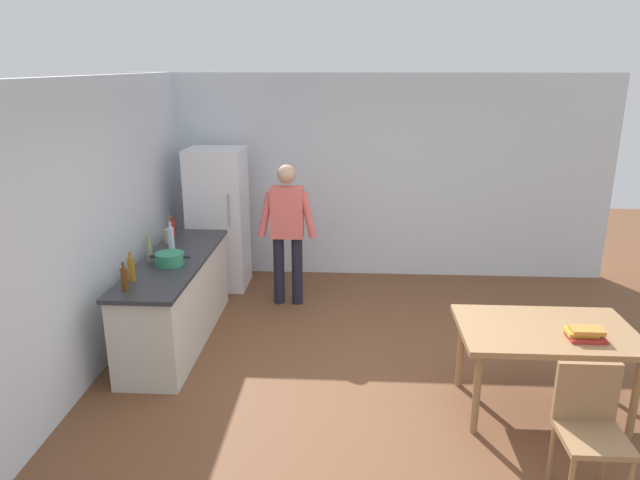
# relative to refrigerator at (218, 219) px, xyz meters

# --- Properties ---
(ground_plane) EXTENTS (14.00, 14.00, 0.00)m
(ground_plane) POSITION_rel_refrigerator_xyz_m (1.90, -2.40, -0.90)
(ground_plane) COLOR brown
(wall_back) EXTENTS (6.40, 0.12, 2.70)m
(wall_back) POSITION_rel_refrigerator_xyz_m (1.90, 0.60, 0.45)
(wall_back) COLOR silver
(wall_back) RESTS_ON ground_plane
(wall_left) EXTENTS (0.12, 5.60, 2.70)m
(wall_left) POSITION_rel_refrigerator_xyz_m (-0.70, -2.20, 0.45)
(wall_left) COLOR silver
(wall_left) RESTS_ON ground_plane
(kitchen_counter) EXTENTS (0.64, 2.20, 0.90)m
(kitchen_counter) POSITION_rel_refrigerator_xyz_m (-0.10, -1.60, -0.45)
(kitchen_counter) COLOR beige
(kitchen_counter) RESTS_ON ground_plane
(refrigerator) EXTENTS (0.70, 0.67, 1.80)m
(refrigerator) POSITION_rel_refrigerator_xyz_m (0.00, 0.00, 0.00)
(refrigerator) COLOR white
(refrigerator) RESTS_ON ground_plane
(person) EXTENTS (0.70, 0.22, 1.70)m
(person) POSITION_rel_refrigerator_xyz_m (0.95, -0.55, 0.08)
(person) COLOR #1E1E2D
(person) RESTS_ON ground_plane
(dining_table) EXTENTS (1.40, 0.90, 0.75)m
(dining_table) POSITION_rel_refrigerator_xyz_m (3.30, -2.70, -0.23)
(dining_table) COLOR #9E754C
(dining_table) RESTS_ON ground_plane
(chair) EXTENTS (0.42, 0.42, 0.91)m
(chair) POSITION_rel_refrigerator_xyz_m (3.30, -3.67, -0.37)
(chair) COLOR #9E754C
(chair) RESTS_ON ground_plane
(cooking_pot) EXTENTS (0.40, 0.28, 0.12)m
(cooking_pot) POSITION_rel_refrigerator_xyz_m (-0.08, -1.77, 0.06)
(cooking_pot) COLOR #2D845B
(cooking_pot) RESTS_ON kitchen_counter
(utensil_jar) EXTENTS (0.11, 0.11, 0.32)m
(utensil_jar) POSITION_rel_refrigerator_xyz_m (-0.32, -1.02, 0.08)
(utensil_jar) COLOR tan
(utensil_jar) RESTS_ON kitchen_counter
(bottle_beer_brown) EXTENTS (0.06, 0.06, 0.26)m
(bottle_beer_brown) POSITION_rel_refrigerator_xyz_m (-0.26, -2.46, 0.11)
(bottle_beer_brown) COLOR #5B3314
(bottle_beer_brown) RESTS_ON kitchen_counter
(bottle_water_clear) EXTENTS (0.07, 0.07, 0.30)m
(bottle_water_clear) POSITION_rel_refrigerator_xyz_m (-0.21, -1.28, 0.13)
(bottle_water_clear) COLOR silver
(bottle_water_clear) RESTS_ON kitchen_counter
(bottle_oil_amber) EXTENTS (0.06, 0.06, 0.28)m
(bottle_oil_amber) POSITION_rel_refrigerator_xyz_m (-0.28, -2.24, 0.12)
(bottle_oil_amber) COLOR #996619
(bottle_oil_amber) RESTS_ON kitchen_counter
(bottle_sauce_red) EXTENTS (0.06, 0.06, 0.24)m
(bottle_sauce_red) POSITION_rel_refrigerator_xyz_m (-0.34, -0.82, 0.10)
(bottle_sauce_red) COLOR #B22319
(bottle_sauce_red) RESTS_ON kitchen_counter
(bottle_vinegar_tall) EXTENTS (0.06, 0.06, 0.32)m
(bottle_vinegar_tall) POSITION_rel_refrigerator_xyz_m (-0.31, -1.69, 0.14)
(bottle_vinegar_tall) COLOR gray
(bottle_vinegar_tall) RESTS_ON kitchen_counter
(book_stack) EXTENTS (0.28, 0.20, 0.10)m
(book_stack) POSITION_rel_refrigerator_xyz_m (3.53, -2.88, -0.11)
(book_stack) COLOR #B22D28
(book_stack) RESTS_ON dining_table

